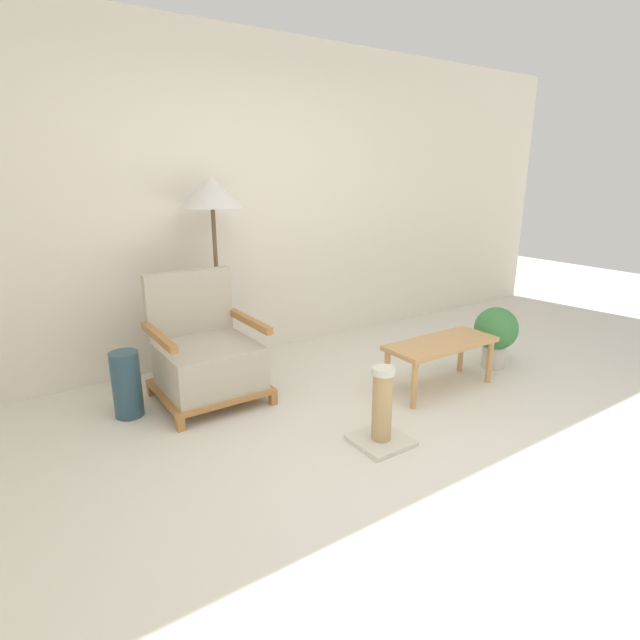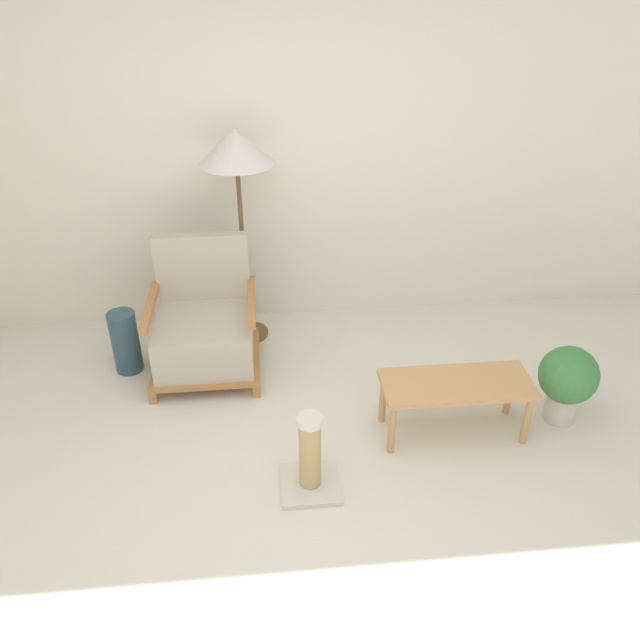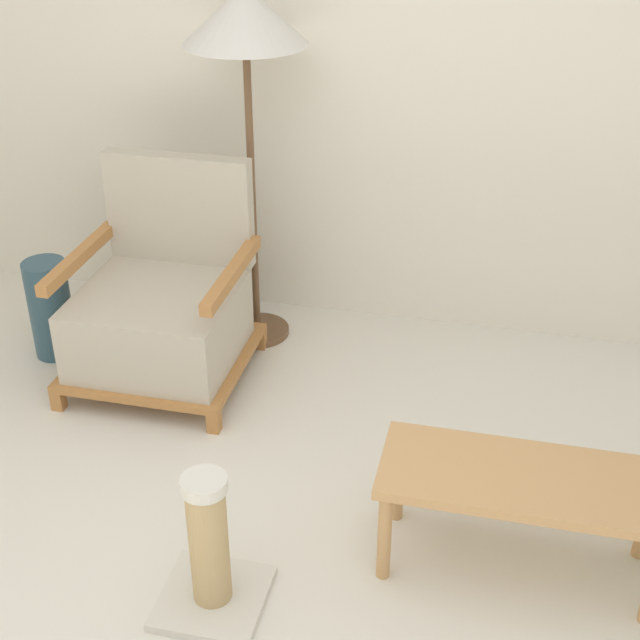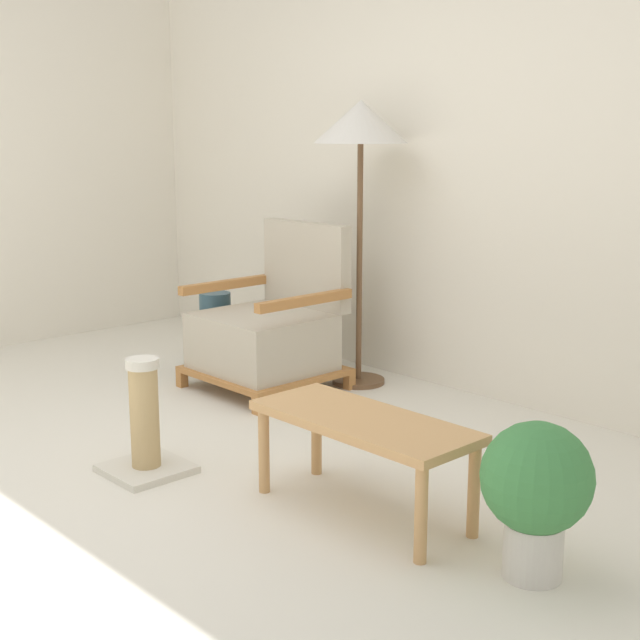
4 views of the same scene
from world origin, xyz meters
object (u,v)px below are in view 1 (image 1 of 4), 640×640
floor_lamp (212,201)px  potted_plant (496,332)px  armchair (206,357)px  coffee_table (441,348)px  vase (127,384)px  scratching_post (382,415)px

floor_lamp → potted_plant: floor_lamp is taller
armchair → coffee_table: armchair is taller
coffee_table → armchair: bearing=151.6°
floor_lamp → vase: (-0.84, -0.38, -1.16)m
coffee_table → potted_plant: potted_plant is taller
armchair → scratching_post: 1.36m
floor_lamp → vase: size_ratio=3.43×
armchair → vase: (-0.55, 0.04, -0.09)m
armchair → potted_plant: armchair is taller
armchair → vase: 0.56m
vase → potted_plant: bearing=-16.3°
vase → floor_lamp: bearing=24.2°
vase → scratching_post: 1.71m
coffee_table → floor_lamp: bearing=135.0°
armchair → floor_lamp: bearing=55.7°
coffee_table → vase: vase is taller
armchair → coffee_table: size_ratio=1.01×
potted_plant → scratching_post: 1.68m
floor_lamp → coffee_table: 2.05m
floor_lamp → scratching_post: bearing=-78.1°
armchair → floor_lamp: 1.18m
vase → coffee_table: bearing=-22.6°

